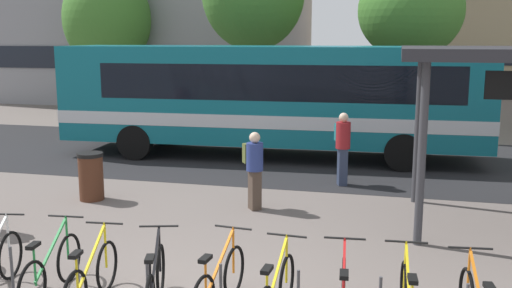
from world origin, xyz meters
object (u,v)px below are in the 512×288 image
(street_tree_0, at_px, (411,11))
(street_tree_3, at_px, (107,19))
(commuter_olive_pack_1, at_px, (254,165))
(city_bus, at_px, (268,96))
(parked_bicycle_yellow_3, at_px, (92,279))
(trash_bin, at_px, (91,176))
(parked_bicycle_green_2, at_px, (51,270))
(commuter_teal_pack_0, at_px, (343,143))
(parked_bicycle_black_4, at_px, (155,284))
(parked_bicycle_orange_5, at_px, (219,284))

(street_tree_0, relative_size, street_tree_3, 0.93)
(commuter_olive_pack_1, distance_m, street_tree_3, 17.82)
(city_bus, xyz_separation_m, parked_bicycle_yellow_3, (-0.12, -9.93, -1.39))
(city_bus, distance_m, trash_bin, 6.14)
(parked_bicycle_green_2, height_order, commuter_teal_pack_0, commuter_teal_pack_0)
(street_tree_0, bearing_deg, parked_bicycle_black_4, -101.55)
(street_tree_0, bearing_deg, parked_bicycle_green_2, -106.87)
(parked_bicycle_yellow_3, xyz_separation_m, commuter_teal_pack_0, (2.54, 7.14, 0.61))
(parked_bicycle_green_2, distance_m, parked_bicycle_orange_5, 2.33)
(parked_bicycle_black_4, bearing_deg, commuter_olive_pack_1, -17.62)
(parked_bicycle_yellow_3, bearing_deg, parked_bicycle_green_2, 72.04)
(commuter_teal_pack_0, bearing_deg, trash_bin, -81.67)
(parked_bicycle_black_4, xyz_separation_m, commuter_teal_pack_0, (1.68, 7.07, 0.61))
(parked_bicycle_black_4, distance_m, street_tree_0, 16.54)
(trash_bin, relative_size, street_tree_3, 0.16)
(city_bus, relative_size, parked_bicycle_green_2, 7.05)
(parked_bicycle_yellow_3, height_order, commuter_teal_pack_0, commuter_teal_pack_0)
(parked_bicycle_orange_5, height_order, commuter_teal_pack_0, commuter_teal_pack_0)
(parked_bicycle_orange_5, bearing_deg, parked_bicycle_yellow_3, 103.78)
(city_bus, relative_size, trash_bin, 11.77)
(city_bus, height_order, commuter_teal_pack_0, city_bus)
(commuter_teal_pack_0, relative_size, street_tree_3, 0.26)
(city_bus, xyz_separation_m, commuter_olive_pack_1, (0.86, -5.18, -0.86))
(city_bus, bearing_deg, street_tree_0, -126.36)
(city_bus, relative_size, commuter_teal_pack_0, 7.01)
(city_bus, bearing_deg, street_tree_3, -44.81)
(parked_bicycle_orange_5, xyz_separation_m, commuter_olive_pack_1, (-0.67, 4.51, 0.53))
(city_bus, xyz_separation_m, parked_bicycle_orange_5, (1.53, -9.69, -1.39))
(city_bus, height_order, street_tree_3, street_tree_3)
(parked_bicycle_orange_5, bearing_deg, parked_bicycle_black_4, 107.45)
(parked_bicycle_green_2, bearing_deg, parked_bicycle_black_4, -98.25)
(trash_bin, bearing_deg, parked_bicycle_orange_5, -45.67)
(commuter_teal_pack_0, distance_m, commuter_olive_pack_1, 2.85)
(parked_bicycle_green_2, relative_size, street_tree_3, 0.26)
(parked_bicycle_yellow_3, relative_size, parked_bicycle_orange_5, 1.00)
(parked_bicycle_yellow_3, xyz_separation_m, street_tree_0, (4.07, 15.80, 3.99))
(commuter_olive_pack_1, distance_m, street_tree_0, 11.98)
(parked_bicycle_green_2, bearing_deg, parked_bicycle_yellow_3, -107.45)
(parked_bicycle_orange_5, distance_m, street_tree_0, 16.24)
(trash_bin, bearing_deg, street_tree_0, 59.36)
(commuter_olive_pack_1, bearing_deg, city_bus, 153.86)
(parked_bicycle_black_4, bearing_deg, commuter_teal_pack_0, -29.42)
(trash_bin, bearing_deg, commuter_olive_pack_1, 2.92)
(commuter_teal_pack_0, bearing_deg, street_tree_0, 151.65)
(parked_bicycle_green_2, xyz_separation_m, street_tree_3, (-8.85, 18.60, 3.87))
(city_bus, xyz_separation_m, parked_bicycle_green_2, (-0.80, -9.79, -1.39))
(city_bus, distance_m, commuter_teal_pack_0, 3.77)
(commuter_teal_pack_0, bearing_deg, parked_bicycle_green_2, -43.00)
(parked_bicycle_black_4, bearing_deg, trash_bin, 21.33)
(parked_bicycle_green_2, height_order, street_tree_3, street_tree_3)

